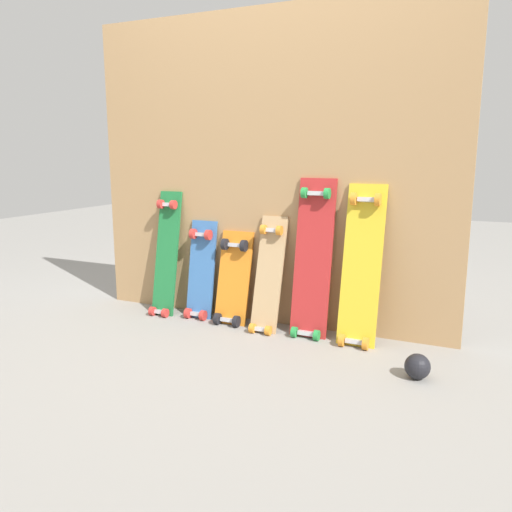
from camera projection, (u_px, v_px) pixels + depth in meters
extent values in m
plane|color=gray|center=(261.00, 323.00, 3.30)|extent=(12.00, 12.00, 0.00)
cube|color=tan|center=(266.00, 172.00, 3.17)|extent=(2.36, 0.04, 1.89)
cube|color=#1E7238|center=(167.00, 258.00, 3.46)|extent=(0.16, 0.18, 0.88)
cube|color=#B7B7BF|center=(160.00, 312.00, 3.45)|extent=(0.07, 0.04, 0.03)
cube|color=#B7B7BF|center=(169.00, 205.00, 3.43)|extent=(0.07, 0.04, 0.03)
cylinder|color=red|center=(153.00, 311.00, 3.45)|extent=(0.03, 0.06, 0.06)
cylinder|color=red|center=(165.00, 313.00, 3.41)|extent=(0.03, 0.06, 0.06)
cylinder|color=red|center=(161.00, 204.00, 3.43)|extent=(0.03, 0.06, 0.06)
cylinder|color=red|center=(173.00, 205.00, 3.39)|extent=(0.03, 0.06, 0.06)
cube|color=#386BAD|center=(201.00, 274.00, 3.40)|extent=(0.18, 0.13, 0.69)
cube|color=#B7B7BF|center=(197.00, 314.00, 3.39)|extent=(0.08, 0.04, 0.03)
cube|color=#B7B7BF|center=(202.00, 234.00, 3.36)|extent=(0.08, 0.04, 0.03)
cylinder|color=red|center=(188.00, 313.00, 3.39)|extent=(0.03, 0.07, 0.07)
cylinder|color=red|center=(203.00, 315.00, 3.35)|extent=(0.03, 0.07, 0.07)
cylinder|color=red|center=(193.00, 234.00, 3.37)|extent=(0.03, 0.07, 0.07)
cylinder|color=red|center=(208.00, 235.00, 3.33)|extent=(0.03, 0.07, 0.07)
cube|color=orange|center=(234.00, 283.00, 3.29)|extent=(0.22, 0.17, 0.64)
cube|color=#B7B7BF|center=(228.00, 320.00, 3.26)|extent=(0.10, 0.04, 0.03)
cube|color=#B7B7BF|center=(236.00, 245.00, 3.27)|extent=(0.10, 0.04, 0.03)
cylinder|color=black|center=(217.00, 319.00, 3.27)|extent=(0.03, 0.07, 0.07)
cylinder|color=black|center=(236.00, 322.00, 3.22)|extent=(0.03, 0.07, 0.07)
cylinder|color=black|center=(225.00, 244.00, 3.28)|extent=(0.03, 0.07, 0.07)
cylinder|color=black|center=(244.00, 246.00, 3.23)|extent=(0.03, 0.07, 0.07)
cube|color=tan|center=(269.00, 280.00, 3.15)|extent=(0.17, 0.22, 0.75)
cube|color=#B7B7BF|center=(261.00, 329.00, 3.11)|extent=(0.08, 0.04, 0.03)
cube|color=#B7B7BF|center=(272.00, 230.00, 3.14)|extent=(0.08, 0.04, 0.03)
cylinder|color=orange|center=(252.00, 328.00, 3.12)|extent=(0.03, 0.06, 0.06)
cylinder|color=orange|center=(268.00, 331.00, 3.07)|extent=(0.03, 0.06, 0.06)
cylinder|color=orange|center=(263.00, 229.00, 3.15)|extent=(0.03, 0.06, 0.06)
cylinder|color=orange|center=(279.00, 230.00, 3.10)|extent=(0.03, 0.06, 0.06)
cube|color=#B22626|center=(313.00, 264.00, 3.04)|extent=(0.22, 0.18, 0.98)
cube|color=#B7B7BF|center=(306.00, 333.00, 3.03)|extent=(0.10, 0.04, 0.03)
cube|color=#B7B7BF|center=(317.00, 193.00, 2.99)|extent=(0.10, 0.04, 0.03)
cylinder|color=#268C3F|center=(294.00, 332.00, 3.04)|extent=(0.03, 0.06, 0.06)
cylinder|color=#268C3F|center=(317.00, 335.00, 2.99)|extent=(0.03, 0.06, 0.06)
cylinder|color=#268C3F|center=(304.00, 193.00, 3.01)|extent=(0.03, 0.06, 0.06)
cylinder|color=#268C3F|center=(327.00, 194.00, 2.95)|extent=(0.03, 0.06, 0.06)
cube|color=gold|center=(361.00, 271.00, 2.91)|extent=(0.22, 0.21, 0.95)
cube|color=#B7B7BF|center=(354.00, 341.00, 2.89)|extent=(0.10, 0.04, 0.03)
cube|color=#B7B7BF|center=(366.00, 200.00, 2.88)|extent=(0.10, 0.04, 0.03)
cylinder|color=orange|center=(342.00, 340.00, 2.90)|extent=(0.03, 0.07, 0.07)
cylinder|color=orange|center=(366.00, 344.00, 2.85)|extent=(0.03, 0.07, 0.07)
cylinder|color=orange|center=(354.00, 199.00, 2.89)|extent=(0.03, 0.07, 0.07)
cylinder|color=orange|center=(378.00, 200.00, 2.83)|extent=(0.03, 0.07, 0.07)
sphere|color=black|center=(417.00, 366.00, 2.48)|extent=(0.12, 0.12, 0.12)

